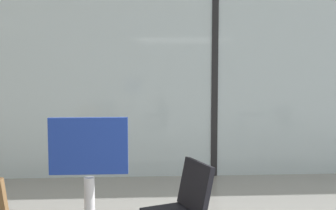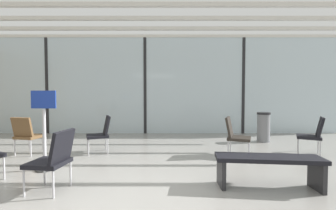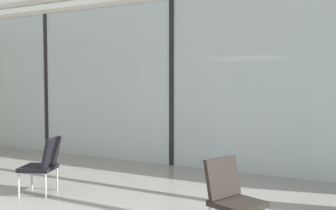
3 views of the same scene
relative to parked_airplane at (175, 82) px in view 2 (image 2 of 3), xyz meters
name	(u,v)px [view 2 (image 2 of 3)]	position (x,y,z in m)	size (l,w,h in m)	color
ground_plane	(108,196)	(-1.25, -11.37, -2.21)	(60.00, 60.00, 0.00)	gray
glass_curtain_wall	(146,86)	(-1.25, -6.17, -0.51)	(14.00, 0.08, 3.41)	silver
window_mullion_0	(48,86)	(-4.75, -6.17, -0.51)	(0.10, 0.12, 3.41)	black
window_mullion_1	(146,86)	(-1.25, -6.17, -0.51)	(0.10, 0.12, 3.41)	black
window_mullion_2	(243,86)	(2.25, -6.17, -0.51)	(0.10, 0.12, 3.41)	black
parked_airplane	(175,82)	(0.00, 0.00, 0.00)	(12.76, 4.42, 4.42)	#B2BCD6
lounge_chair_0	(236,134)	(1.07, -9.30, -1.72)	(0.67, 0.64, 0.87)	#28231E
lounge_chair_1	(314,133)	(2.88, -9.20, -1.72)	(0.69, 0.67, 0.87)	black
lounge_chair_3	(55,157)	(-2.04, -11.22, -1.72)	(0.58, 0.54, 0.87)	black
lounge_chair_4	(102,132)	(-2.02, -9.00, -1.72)	(0.66, 0.64, 0.87)	black
lounge_chair_5	(27,133)	(-3.66, -9.20, -1.72)	(0.58, 0.61, 0.87)	brown
waiting_bench	(269,164)	(1.02, -11.10, -1.85)	(1.53, 0.56, 0.47)	black
trash_bin	(264,127)	(2.37, -7.71, -1.78)	(0.38, 0.38, 0.86)	slate
info_sign	(45,133)	(-2.67, -10.29, -1.53)	(0.44, 0.32, 1.44)	#333333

